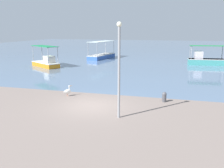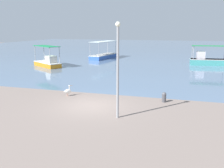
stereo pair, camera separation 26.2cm
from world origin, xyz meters
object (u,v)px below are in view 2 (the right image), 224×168
(fishing_boat_far_right, at_px, (48,62))
(mooring_bollard, at_px, (164,97))
(fishing_boat_near_left, at_px, (104,55))
(pelican, at_px, (68,91))
(lamp_post, at_px, (118,65))
(fishing_boat_outer, at_px, (207,60))

(fishing_boat_far_right, distance_m, mooring_bollard, 19.98)
(fishing_boat_near_left, distance_m, pelican, 23.75)
(fishing_boat_near_left, xyz_separation_m, pelican, (4.80, -23.26, -0.16))
(lamp_post, bearing_deg, fishing_boat_near_left, 109.72)
(lamp_post, distance_m, mooring_bollard, 5.16)
(pelican, bearing_deg, lamp_post, -35.69)
(fishing_boat_outer, relative_size, pelican, 6.17)
(pelican, distance_m, mooring_bollard, 7.03)
(fishing_boat_near_left, bearing_deg, mooring_bollard, -62.65)
(fishing_boat_near_left, xyz_separation_m, mooring_bollard, (11.82, -22.85, -0.17))
(mooring_bollard, bearing_deg, fishing_boat_outer, 77.87)
(fishing_boat_near_left, bearing_deg, lamp_post, -70.28)
(fishing_boat_far_right, bearing_deg, lamp_post, -49.18)
(pelican, height_order, mooring_bollard, pelican)
(lamp_post, relative_size, mooring_bollard, 7.57)
(pelican, height_order, lamp_post, lamp_post)
(fishing_boat_outer, bearing_deg, mooring_bollard, -102.13)
(fishing_boat_outer, distance_m, lamp_post, 24.37)
(lamp_post, bearing_deg, fishing_boat_far_right, 130.82)
(fishing_boat_outer, bearing_deg, lamp_post, -105.45)
(mooring_bollard, bearing_deg, pelican, -176.69)
(fishing_boat_near_left, xyz_separation_m, fishing_boat_outer, (16.03, -3.29, 0.15))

